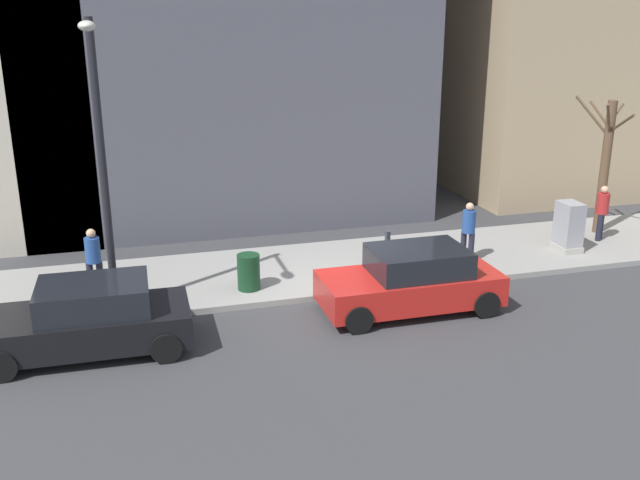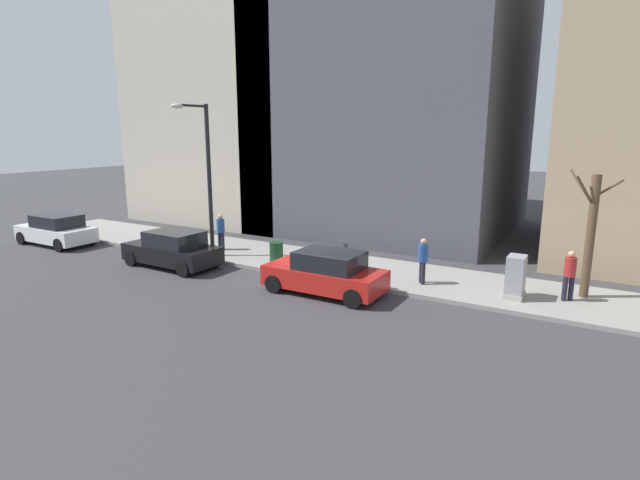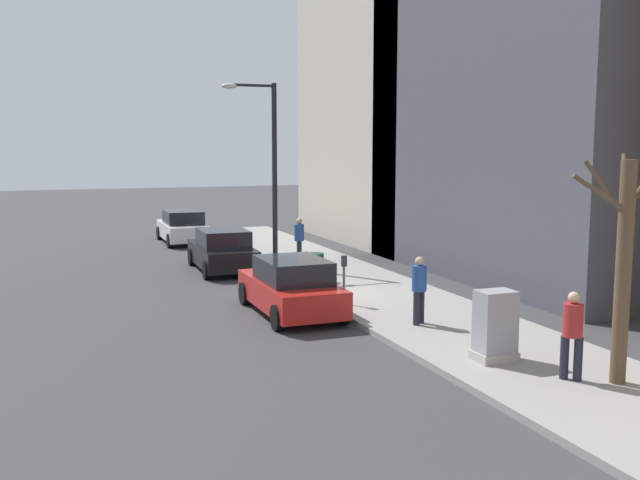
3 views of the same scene
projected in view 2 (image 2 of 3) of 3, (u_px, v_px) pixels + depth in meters
The scene contains 14 objects.
ground_plane at pixel (308, 280), 19.03m from camera, with size 120.00×120.00×0.00m, color #38383A.
sidewalk at pixel (334, 266), 20.70m from camera, with size 4.00×36.00×0.15m, color gray.
parked_car_red at pixel (326, 273), 17.28m from camera, with size 1.92×4.20×1.52m.
parked_car_black at pixel (173, 249), 20.71m from camera, with size 2.00×4.24×1.52m.
parked_car_white at pixel (56, 230), 24.72m from camera, with size 1.93×4.21×1.52m.
parking_meter at pixel (345, 257), 18.53m from camera, with size 0.14×0.10×1.35m.
utility_box at pixel (515, 277), 16.37m from camera, with size 0.83×0.61×1.43m.
streetlamp at pixel (204, 168), 21.05m from camera, with size 1.97×0.32×6.50m.
bare_tree at pixel (590, 232), 16.17m from camera, with size 1.97×1.60×4.17m.
trash_bin at pixel (276, 253), 20.71m from camera, with size 0.56×0.56×0.90m, color #14381E.
pedestrian_near_meter at pixel (570, 273), 16.07m from camera, with size 0.36×0.36×1.66m.
pedestrian_midblock at pixel (423, 258), 17.89m from camera, with size 0.36×0.36×1.66m.
pedestrian_far_corner at pixel (221, 230), 23.02m from camera, with size 0.36×0.39×1.66m.
office_block_center at pixel (399, 80), 27.92m from camera, with size 12.77×12.77×16.71m, color #4C4C56.
Camera 2 is at (-15.51, -9.66, 5.56)m, focal length 28.00 mm.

